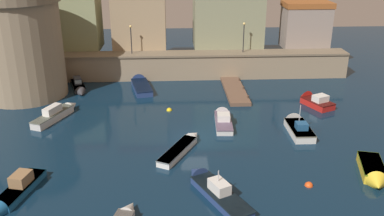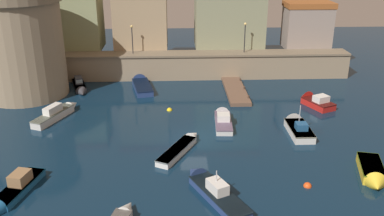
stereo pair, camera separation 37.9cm
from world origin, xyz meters
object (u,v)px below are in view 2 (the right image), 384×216
at_px(moored_boat_1, 223,118).
at_px(mooring_buoy_1, 169,110).
at_px(moored_boat_3, 58,112).
at_px(moored_boat_5, 314,101).
at_px(moored_boat_7, 373,174).
at_px(quay_lamp_1, 245,33).
at_px(fortress_tower, 21,46).
at_px(quay_lamp_0, 132,35).
at_px(moored_boat_2, 11,193).
at_px(mooring_buoy_0, 307,186).
at_px(moored_boat_8, 80,87).
at_px(moored_boat_10, 141,84).
at_px(moored_boat_0, 211,187).
at_px(moored_boat_6, 182,146).
at_px(moored_boat_11, 297,126).

distance_m(moored_boat_1, mooring_buoy_1, 6.21).
distance_m(moored_boat_3, moored_boat_5, 27.25).
bearing_deg(moored_boat_7, quay_lamp_1, -152.13).
xyz_separation_m(moored_boat_3, moored_boat_7, (26.86, -13.06, -0.10)).
height_order(fortress_tower, mooring_buoy_1, fortress_tower).
xyz_separation_m(quay_lamp_0, moored_boat_5, (20.47, -10.50, -5.23)).
xyz_separation_m(moored_boat_1, moored_boat_2, (-16.28, -12.78, 0.01)).
relative_size(moored_boat_5, mooring_buoy_0, 7.81).
distance_m(quay_lamp_0, moored_boat_7, 33.20).
bearing_deg(moored_boat_5, moored_boat_8, 52.14).
xyz_separation_m(moored_boat_8, moored_boat_10, (7.32, 0.58, 0.02)).
xyz_separation_m(moored_boat_7, moored_boat_8, (-26.34, 21.62, -0.06)).
distance_m(moored_boat_0, moored_boat_5, 20.99).
bearing_deg(mooring_buoy_1, moored_boat_2, -124.47).
bearing_deg(mooring_buoy_0, moored_boat_6, 145.17).
distance_m(moored_boat_2, moored_boat_3, 14.60).
height_order(fortress_tower, moored_boat_10, fortress_tower).
relative_size(quay_lamp_0, moored_boat_11, 0.65).
bearing_deg(moored_boat_1, moored_boat_6, 147.71).
relative_size(moored_boat_1, moored_boat_2, 0.96).
distance_m(moored_boat_3, moored_boat_7, 29.87).
distance_m(moored_boat_5, mooring_buoy_1, 15.83).
bearing_deg(quay_lamp_1, moored_boat_11, -81.64).
xyz_separation_m(moored_boat_3, moored_boat_11, (23.47, -4.19, -0.09)).
bearing_deg(moored_boat_11, moored_boat_1, 70.96).
distance_m(quay_lamp_0, moored_boat_2, 28.59).
height_order(moored_boat_6, moored_boat_10, moored_boat_10).
relative_size(moored_boat_0, moored_boat_1, 1.16).
bearing_deg(moored_boat_10, moored_boat_8, 82.79).
height_order(moored_boat_3, mooring_buoy_0, moored_boat_3).
xyz_separation_m(quay_lamp_1, moored_boat_5, (6.18, -10.50, -5.35)).
xyz_separation_m(moored_boat_5, mooring_buoy_0, (-5.53, -16.25, -0.47)).
height_order(fortress_tower, moored_boat_7, fortress_tower).
bearing_deg(moored_boat_8, moored_boat_3, -21.19).
bearing_deg(mooring_buoy_1, fortress_tower, 160.96).
xyz_separation_m(moored_boat_0, mooring_buoy_0, (7.19, 0.44, -0.38)).
bearing_deg(moored_boat_1, moored_boat_7, -134.56).
bearing_deg(moored_boat_5, moored_boat_0, 118.07).
height_order(moored_boat_10, mooring_buoy_0, moored_boat_10).
relative_size(quay_lamp_0, moored_boat_10, 0.52).
bearing_deg(moored_boat_6, moored_boat_5, -28.22).
relative_size(moored_boat_10, mooring_buoy_1, 11.93).
bearing_deg(moored_boat_11, moored_boat_6, 107.73).
bearing_deg(moored_boat_3, moored_boat_6, -98.37).
bearing_deg(moored_boat_5, moored_boat_11, 125.76).
bearing_deg(moored_boat_7, moored_boat_10, -124.36).
relative_size(fortress_tower, moored_boat_0, 1.59).
xyz_separation_m(fortress_tower, mooring_buoy_1, (16.52, -5.70, -5.81)).
height_order(quay_lamp_1, moored_boat_8, quay_lamp_1).
relative_size(moored_boat_0, moored_boat_10, 1.04).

